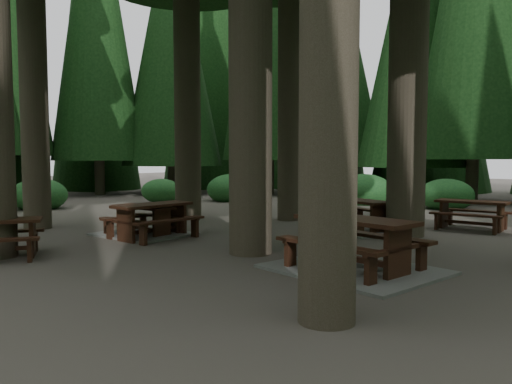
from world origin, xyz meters
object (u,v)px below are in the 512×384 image
Objects in this scene: picnic_table_b at (153,215)px; picnic_table_c at (360,220)px; picnic_table_f at (143,225)px; picnic_table_d at (471,210)px; picnic_table_a at (355,252)px.

picnic_table_b is 0.67× the size of picnic_table_c.
picnic_table_b is 0.63m from picnic_table_f.
picnic_table_b is 1.11× the size of picnic_table_d.
picnic_table_d is 0.83× the size of picnic_table_f.
picnic_table_d is at bearing 43.55° from picnic_table_f.
picnic_table_d is 8.40m from picnic_table_f.
picnic_table_f is at bearing -109.96° from picnic_table_c.
picnic_table_b is 0.92× the size of picnic_table_f.
picnic_table_d reaches higher than picnic_table_f.
picnic_table_a is 1.71× the size of picnic_table_d.
picnic_table_a is at bearing -3.95° from picnic_table_f.
picnic_table_a is 5.26m from picnic_table_b.
picnic_table_c is 1.38× the size of picnic_table_f.
picnic_table_f is (-3.82, -3.94, -0.03)m from picnic_table_c.
picnic_table_b is 8.13m from picnic_table_d.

